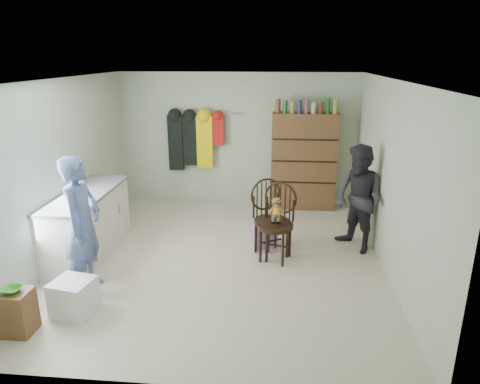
# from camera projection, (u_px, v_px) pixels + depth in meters

# --- Properties ---
(ground_plane) EXTENTS (5.00, 5.00, 0.00)m
(ground_plane) POSITION_uv_depth(u_px,v_px,m) (222.00, 258.00, 6.16)
(ground_plane) COLOR beige
(ground_plane) RESTS_ON ground
(room_walls) EXTENTS (5.00, 5.00, 5.00)m
(room_walls) POSITION_uv_depth(u_px,v_px,m) (225.00, 143.00, 6.18)
(room_walls) COLOR beige
(room_walls) RESTS_ON ground
(counter) EXTENTS (0.64, 1.86, 0.94)m
(counter) POSITION_uv_depth(u_px,v_px,m) (88.00, 223.00, 6.19)
(counter) COLOR silver
(counter) RESTS_ON ground
(stool) EXTENTS (0.34, 0.29, 0.48)m
(stool) POSITION_uv_depth(u_px,v_px,m) (16.00, 312.00, 4.46)
(stool) COLOR brown
(stool) RESTS_ON ground
(bowl) EXTENTS (0.20, 0.20, 0.05)m
(bowl) POSITION_uv_depth(u_px,v_px,m) (12.00, 290.00, 4.37)
(bowl) COLOR green
(bowl) RESTS_ON stool
(plastic_tub) EXTENTS (0.49, 0.47, 0.40)m
(plastic_tub) POSITION_uv_depth(u_px,v_px,m) (74.00, 297.00, 4.82)
(plastic_tub) COLOR white
(plastic_tub) RESTS_ON ground
(chair_front) EXTENTS (0.61, 0.61, 1.10)m
(chair_front) POSITION_uv_depth(u_px,v_px,m) (277.00, 218.00, 6.00)
(chair_front) COLOR black
(chair_front) RESTS_ON ground
(chair_far) EXTENTS (0.68, 0.68, 1.12)m
(chair_far) POSITION_uv_depth(u_px,v_px,m) (270.00, 215.00, 6.15)
(chair_far) COLOR black
(chair_far) RESTS_ON ground
(striped_bag) EXTENTS (0.40, 0.35, 0.36)m
(striped_bag) POSITION_uv_depth(u_px,v_px,m) (265.00, 235.00, 6.52)
(striped_bag) COLOR pink
(striped_bag) RESTS_ON ground
(person_left) EXTENTS (0.41, 0.62, 1.70)m
(person_left) POSITION_uv_depth(u_px,v_px,m) (83.00, 225.00, 5.12)
(person_left) COLOR #56679D
(person_left) RESTS_ON ground
(person_right) EXTENTS (0.94, 0.98, 1.59)m
(person_right) POSITION_uv_depth(u_px,v_px,m) (359.00, 199.00, 6.22)
(person_right) COLOR #2D2B33
(person_right) RESTS_ON ground
(dresser) EXTENTS (1.20, 0.39, 2.08)m
(dresser) POSITION_uv_depth(u_px,v_px,m) (304.00, 161.00, 7.95)
(dresser) COLOR brown
(dresser) RESTS_ON ground
(coat_rack) EXTENTS (1.42, 0.12, 1.09)m
(coat_rack) POSITION_uv_depth(u_px,v_px,m) (194.00, 140.00, 8.11)
(coat_rack) COLOR #99999E
(coat_rack) RESTS_ON ground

